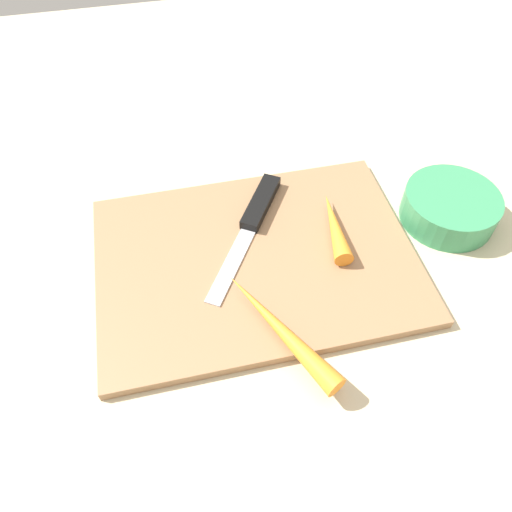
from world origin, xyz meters
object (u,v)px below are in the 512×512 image
at_px(knife, 257,210).
at_px(carrot_short, 335,226).
at_px(carrot_long, 282,327).
at_px(small_bowl, 450,207).
at_px(cutting_board, 256,259).

bearing_deg(knife, carrot_short, 91.11).
xyz_separation_m(carrot_long, small_bowl, (-0.24, -0.12, -0.00)).
xyz_separation_m(knife, small_bowl, (-0.23, 0.05, 0.00)).
relative_size(carrot_long, small_bowl, 1.43).
height_order(knife, small_bowl, small_bowl).
distance_m(knife, carrot_short, 0.10).
distance_m(carrot_long, carrot_short, 0.15).
relative_size(carrot_long, carrot_short, 1.59).
relative_size(cutting_board, knife, 2.01).
distance_m(carrot_long, small_bowl, 0.27).
height_order(carrot_short, small_bowl, small_bowl).
distance_m(cutting_board, small_bowl, 0.25).
relative_size(knife, carrot_short, 1.74).
height_order(knife, carrot_long, carrot_long).
bearing_deg(knife, cutting_board, 18.53).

